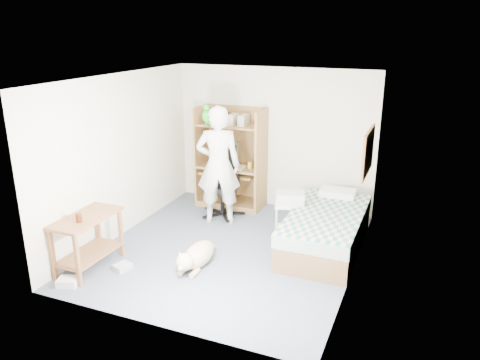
{
  "coord_description": "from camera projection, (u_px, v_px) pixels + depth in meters",
  "views": [
    {
      "loc": [
        2.53,
        -5.72,
        3.15
      ],
      "look_at": [
        0.11,
        0.17,
        1.05
      ],
      "focal_mm": 35.0,
      "sensor_mm": 36.0,
      "label": 1
    }
  ],
  "objects": [
    {
      "name": "keyboard",
      "position": [
        227.0,
        172.0,
        8.36
      ],
      "size": [
        0.46,
        0.2,
        0.03
      ],
      "primitive_type": "cube",
      "rotation": [
        0.0,
        0.0,
        -0.09
      ],
      "color": "beige",
      "rests_on": "computer_hutch"
    },
    {
      "name": "drink_glass",
      "position": [
        79.0,
        218.0,
        6.0
      ],
      "size": [
        0.08,
        0.08,
        0.12
      ],
      "primitive_type": "cylinder",
      "color": "#44190A",
      "rests_on": "side_desk"
    },
    {
      "name": "wall_left",
      "position": [
        121.0,
        156.0,
        7.18
      ],
      "size": [
        0.02,
        4.0,
        2.5
      ],
      "primitive_type": "cube",
      "color": "white",
      "rests_on": "floor"
    },
    {
      "name": "corkboard",
      "position": [
        368.0,
        152.0,
        6.62
      ],
      "size": [
        0.04,
        0.94,
        0.66
      ],
      "color": "olive",
      "rests_on": "wall_right"
    },
    {
      "name": "ceiling",
      "position": [
        228.0,
        78.0,
        6.14
      ],
      "size": [
        3.6,
        4.0,
        0.02
      ],
      "primitive_type": "cube",
      "color": "white",
      "rests_on": "wall_back"
    },
    {
      "name": "printer_cart",
      "position": [
        290.0,
        215.0,
        7.25
      ],
      "size": [
        0.55,
        0.48,
        0.56
      ],
      "rotation": [
        0.0,
        0.0,
        0.28
      ],
      "color": "silver",
      "rests_on": "floor"
    },
    {
      "name": "floor",
      "position": [
        229.0,
        250.0,
        6.93
      ],
      "size": [
        4.0,
        4.0,
        0.0
      ],
      "primitive_type": "plane",
      "color": "#4C5768",
      "rests_on": "ground"
    },
    {
      "name": "wall_right",
      "position": [
        359.0,
        185.0,
        5.89
      ],
      "size": [
        0.02,
        4.0,
        2.5
      ],
      "primitive_type": "cube",
      "color": "white",
      "rests_on": "floor"
    },
    {
      "name": "parrot",
      "position": [
        207.0,
        115.0,
        7.47
      ],
      "size": [
        0.14,
        0.25,
        0.4
      ],
      "rotation": [
        0.0,
        0.0,
        0.35
      ],
      "color": "#198913",
      "rests_on": "person"
    },
    {
      "name": "floor_box_b",
      "position": [
        122.0,
        267.0,
        6.35
      ],
      "size": [
        0.24,
        0.27,
        0.08
      ],
      "primitive_type": "cube",
      "rotation": [
        0.0,
        0.0,
        -0.32
      ],
      "color": "#AAAAA5",
      "rests_on": "floor"
    },
    {
      "name": "crt_monitor",
      "position": [
        224.0,
        153.0,
        8.47
      ],
      "size": [
        0.44,
        0.46,
        0.39
      ],
      "rotation": [
        0.0,
        0.0,
        0.06
      ],
      "color": "beige",
      "rests_on": "computer_hutch"
    },
    {
      "name": "dog",
      "position": [
        197.0,
        256.0,
        6.39
      ],
      "size": [
        0.33,
        1.02,
        0.38
      ],
      "rotation": [
        0.0,
        0.0,
        -0.01
      ],
      "color": "tan",
      "rests_on": "floor"
    },
    {
      "name": "office_chair",
      "position": [
        223.0,
        191.0,
        8.11
      ],
      "size": [
        0.68,
        0.69,
        1.19
      ],
      "rotation": [
        0.0,
        0.0,
        0.35
      ],
      "color": "black",
      "rests_on": "floor"
    },
    {
      "name": "wall_back",
      "position": [
        274.0,
        139.0,
        8.29
      ],
      "size": [
        3.6,
        0.02,
        2.5
      ],
      "primitive_type": "cube",
      "color": "white",
      "rests_on": "floor"
    },
    {
      "name": "person",
      "position": [
        218.0,
        165.0,
        7.64
      ],
      "size": [
        0.84,
        0.69,
        1.97
      ],
      "primitive_type": "imported",
      "rotation": [
        0.0,
        0.0,
        3.5
      ],
      "color": "white",
      "rests_on": "floor"
    },
    {
      "name": "bed",
      "position": [
        326.0,
        230.0,
        6.91
      ],
      "size": [
        1.02,
        2.02,
        0.66
      ],
      "color": "brown",
      "rests_on": "floor"
    },
    {
      "name": "side_desk",
      "position": [
        87.0,
        234.0,
        6.28
      ],
      "size": [
        0.5,
        1.0,
        0.75
      ],
      "color": "brown",
      "rests_on": "floor"
    },
    {
      "name": "floor_box_a",
      "position": [
        68.0,
        282.0,
        5.96
      ],
      "size": [
        0.3,
        0.27,
        0.1
      ],
      "primitive_type": "cube",
      "rotation": [
        0.0,
        0.0,
        0.33
      ],
      "color": "white",
      "rests_on": "floor"
    },
    {
      "name": "printer",
      "position": [
        291.0,
        198.0,
        7.16
      ],
      "size": [
        0.49,
        0.42,
        0.18
      ],
      "primitive_type": "cube",
      "rotation": [
        0.0,
        0.0,
        0.28
      ],
      "color": "beige",
      "rests_on": "printer_cart"
    },
    {
      "name": "computer_hutch",
      "position": [
        232.0,
        162.0,
        8.45
      ],
      "size": [
        1.2,
        0.63,
        1.8
      ],
      "color": "olive",
      "rests_on": "floor"
    },
    {
      "name": "pencil_cup",
      "position": [
        250.0,
        165.0,
        8.23
      ],
      "size": [
        0.08,
        0.08,
        0.12
      ],
      "primitive_type": "cylinder",
      "color": "gold",
      "rests_on": "computer_hutch"
    }
  ]
}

